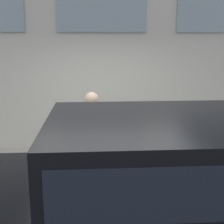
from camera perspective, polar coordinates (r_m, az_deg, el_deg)
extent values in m
plane|color=#2D2D30|center=(4.69, -0.53, -17.29)|extent=(80.00, 80.00, 0.00)
cube|color=#A8A093|center=(5.67, -1.24, -10.75)|extent=(2.29, 60.00, 0.18)
cylinder|color=gold|center=(5.04, 3.78, -12.54)|extent=(0.34, 0.34, 0.04)
cylinder|color=gold|center=(4.90, 3.83, -8.91)|extent=(0.25, 0.25, 0.73)
sphere|color=#A4891E|center=(4.78, 3.90, -4.86)|extent=(0.26, 0.26, 0.26)
cylinder|color=black|center=(4.76, 3.91, -3.96)|extent=(0.09, 0.09, 0.10)
cylinder|color=gold|center=(4.90, 5.89, -7.88)|extent=(0.09, 0.10, 0.09)
cylinder|color=gold|center=(4.85, 1.79, -8.02)|extent=(0.09, 0.10, 0.09)
cylinder|color=#726651|center=(5.17, -3.57, -8.09)|extent=(0.10, 0.10, 0.67)
cylinder|color=#726651|center=(5.30, -3.58, -7.56)|extent=(0.10, 0.10, 0.67)
cube|color=#1E59A5|center=(5.06, -3.67, -1.63)|extent=(0.18, 0.12, 0.50)
cylinder|color=#1E59A5|center=(4.94, -3.66, -1.85)|extent=(0.08, 0.08, 0.47)
cylinder|color=#1E59A5|center=(5.19, -3.68, -1.15)|extent=(0.08, 0.08, 0.47)
sphere|color=beige|center=(4.99, -3.73, 2.39)|extent=(0.22, 0.22, 0.22)
cylinder|color=black|center=(4.31, -14.08, -14.76)|extent=(0.24, 0.77, 0.77)
cube|color=black|center=(3.39, 9.08, -17.09)|extent=(2.04, 4.73, 0.56)
cube|color=black|center=(3.13, 9.47, -7.17)|extent=(1.80, 2.27, 0.68)
cube|color=#1E232D|center=(3.13, 9.47, -7.17)|extent=(1.81, 2.09, 0.43)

